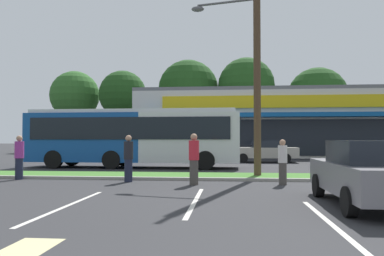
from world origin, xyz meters
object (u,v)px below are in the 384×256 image
city_bus (134,136)px  car_0 (264,151)px  pedestrian_mid (128,158)px  pedestrian_by_pole (283,162)px  pedestrian_near_bench (19,157)px  car_2 (367,173)px  utility_pole (254,45)px  pedestrian_far (194,159)px

city_bus → car_0: (7.76, 5.70, -1.00)m
pedestrian_mid → city_bus: bearing=-97.1°
city_bus → pedestrian_by_pole: 10.38m
pedestrian_near_bench → pedestrian_mid: bearing=-25.7°
car_2 → city_bus: bearing=36.7°
car_0 → utility_pole: bearing=82.8°
city_bus → car_2: size_ratio=2.65×
car_0 → pedestrian_by_pole: (-0.53, -13.09, 0.04)m
pedestrian_near_bench → pedestrian_mid: 4.60m
car_0 → pedestrian_near_bench: 16.36m
utility_pole → car_0: size_ratio=2.27×
pedestrian_near_bench → city_bus: bearing=45.1°
city_bus → pedestrian_near_bench: (-3.02, -6.60, -0.88)m
utility_pole → city_bus: utility_pole is taller
pedestrian_by_pole → pedestrian_near_bench: bearing=155.6°
pedestrian_near_bench → pedestrian_mid: size_ratio=1.00×
city_bus → pedestrian_near_bench: city_bus is taller
car_2 → pedestrian_by_pole: (-1.43, 4.23, 0.00)m
pedestrian_near_bench → pedestrian_by_pole: bearing=-24.7°
city_bus → pedestrian_by_pole: (7.23, -7.39, -0.96)m
pedestrian_by_pole → pedestrian_far: bearing=166.1°
car_2 → pedestrian_by_pole: bearing=18.6°
car_2 → pedestrian_far: pedestrian_far is taller
car_2 → pedestrian_far: size_ratio=2.50×
car_0 → pedestrian_far: bearing=74.8°
car_2 → pedestrian_mid: 8.46m
car_0 → pedestrian_near_bench: pedestrian_near_bench is taller
utility_pole → pedestrian_near_bench: 10.61m
car_2 → pedestrian_near_bench: (-11.68, 5.02, 0.08)m
car_2 → pedestrian_far: (-4.56, 3.90, 0.11)m
utility_pole → city_bus: size_ratio=0.87×
utility_pole → pedestrian_near_bench: bearing=-171.0°
pedestrian_mid → pedestrian_far: size_ratio=0.97×
city_bus → pedestrian_near_bench: size_ratio=6.80×
pedestrian_mid → pedestrian_far: 2.64m
pedestrian_far → car_0: bearing=-96.3°
car_0 → car_2: size_ratio=1.01×
car_0 → pedestrian_mid: (-6.20, -12.73, 0.12)m
pedestrian_mid → pedestrian_far: bearing=145.3°
city_bus → car_2: (8.66, -11.62, -0.96)m
car_2 → pedestrian_by_pole: pedestrian_by_pole is taller
car_0 → pedestrian_mid: 14.16m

